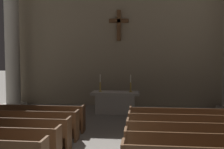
% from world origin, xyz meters
% --- Properties ---
extents(pew_left_row_3, '(3.55, 0.50, 0.95)m').
position_xyz_m(pew_left_row_3, '(-2.56, 1.91, 0.48)').
color(pew_left_row_3, brown).
rests_on(pew_left_row_3, ground).
extents(pew_left_row_4, '(3.55, 0.50, 0.95)m').
position_xyz_m(pew_left_row_4, '(-2.56, 2.88, 0.48)').
color(pew_left_row_4, brown).
rests_on(pew_left_row_4, ground).
extents(pew_left_row_5, '(3.55, 0.50, 0.95)m').
position_xyz_m(pew_left_row_5, '(-2.56, 3.85, 0.48)').
color(pew_left_row_5, brown).
rests_on(pew_left_row_5, ground).
extents(pew_right_row_3, '(3.55, 0.50, 0.95)m').
position_xyz_m(pew_right_row_3, '(2.56, 1.91, 0.48)').
color(pew_right_row_3, brown).
rests_on(pew_right_row_3, ground).
extents(pew_right_row_4, '(3.55, 0.50, 0.95)m').
position_xyz_m(pew_right_row_4, '(2.56, 2.88, 0.48)').
color(pew_right_row_4, brown).
rests_on(pew_right_row_4, ground).
extents(pew_right_row_5, '(3.55, 0.50, 0.95)m').
position_xyz_m(pew_right_row_5, '(2.56, 3.85, 0.48)').
color(pew_right_row_5, brown).
rests_on(pew_right_row_5, ground).
extents(column_left_fourth, '(1.10, 1.10, 7.28)m').
position_xyz_m(column_left_fourth, '(-5.38, 8.05, 3.55)').
color(column_left_fourth, '#ADA89E').
rests_on(column_left_fourth, ground).
extents(altar, '(2.20, 0.90, 1.01)m').
position_xyz_m(altar, '(0.00, 7.04, 0.53)').
color(altar, '#A8A399').
rests_on(altar, ground).
extents(candlestick_left, '(0.16, 0.16, 0.79)m').
position_xyz_m(candlestick_left, '(-0.70, 7.04, 1.27)').
color(candlestick_left, '#B79338').
rests_on(candlestick_left, altar).
extents(candlestick_right, '(0.16, 0.16, 0.79)m').
position_xyz_m(candlestick_right, '(0.70, 7.04, 1.27)').
color(candlestick_right, '#B79338').
rests_on(candlestick_right, altar).
extents(apse_with_cross, '(11.92, 0.44, 7.67)m').
position_xyz_m(apse_with_cross, '(0.00, 9.20, 3.84)').
color(apse_with_cross, gray).
rests_on(apse_with_cross, ground).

